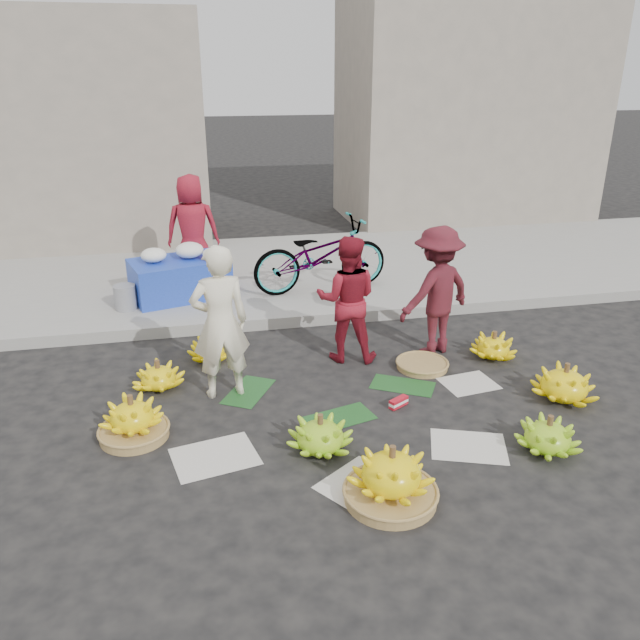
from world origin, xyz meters
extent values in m
plane|color=black|center=(0.00, 0.00, 0.00)|extent=(80.00, 80.00, 0.00)
cube|color=gray|center=(0.00, 2.20, 0.07)|extent=(40.00, 0.25, 0.15)
cube|color=gray|center=(0.00, 4.30, 0.06)|extent=(40.00, 4.00, 0.12)
cube|color=gray|center=(-4.00, 7.20, 2.00)|extent=(6.00, 3.00, 4.00)
cube|color=gray|center=(4.50, 7.70, 2.50)|extent=(5.00, 3.00, 5.00)
cylinder|color=olive|center=(-1.99, -0.14, 0.04)|extent=(0.61, 0.61, 0.09)
cylinder|color=#533821|center=(-1.99, -0.14, 0.37)|extent=(0.05, 0.05, 0.12)
cylinder|color=#533821|center=(-0.39, -0.69, 0.30)|extent=(0.05, 0.05, 0.12)
cylinder|color=olive|center=(0.00, -1.46, 0.04)|extent=(0.72, 0.72, 0.09)
cylinder|color=#533821|center=(0.00, -1.46, 0.42)|extent=(0.05, 0.05, 0.12)
cylinder|color=#533821|center=(1.54, -1.09, 0.29)|extent=(0.05, 0.05, 0.12)
cylinder|color=#533821|center=(2.18, -0.30, 0.34)|extent=(0.05, 0.05, 0.12)
cylinder|color=#533821|center=(1.94, 0.75, 0.26)|extent=(0.05, 0.05, 0.12)
cylinder|color=#533821|center=(-1.80, 0.77, 0.26)|extent=(0.05, 0.05, 0.12)
cylinder|color=#533821|center=(-1.25, 1.36, 0.24)|extent=(0.05, 0.05, 0.12)
cylinder|color=olive|center=(1.05, 0.66, 0.03)|extent=(0.71, 0.71, 0.06)
cube|color=red|center=(0.52, -0.11, 0.05)|extent=(0.22, 0.17, 0.09)
imported|color=white|center=(-1.14, 0.51, 0.78)|extent=(0.62, 0.45, 1.57)
imported|color=maroon|center=(0.28, 1.08, 0.72)|extent=(0.82, 0.72, 1.43)
imported|color=maroon|center=(1.32, 1.05, 0.75)|extent=(1.11, 0.88, 1.50)
cube|color=#1C39B6|center=(-1.56, 3.25, 0.39)|extent=(1.45, 1.12, 0.53)
ellipsoid|color=white|center=(-1.88, 3.20, 0.75)|extent=(0.34, 0.34, 0.19)
ellipsoid|color=white|center=(-1.40, 3.30, 0.76)|extent=(0.38, 0.38, 0.21)
ellipsoid|color=white|center=(-1.08, 3.14, 0.73)|extent=(0.30, 0.30, 0.16)
cylinder|color=gray|center=(-2.28, 2.90, 0.28)|extent=(0.29, 0.29, 0.33)
imported|color=maroon|center=(-1.33, 4.00, 0.91)|extent=(0.80, 0.55, 1.57)
imported|color=gray|center=(0.41, 3.13, 0.64)|extent=(0.96, 2.05, 1.04)
camera|label=1|loc=(-1.34, -5.20, 3.10)|focal=35.00mm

